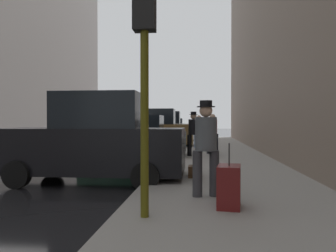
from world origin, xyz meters
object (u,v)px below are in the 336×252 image
at_px(parked_dark_green_sedan, 135,138).
at_px(parked_white_van, 163,128).
at_px(traffic_light, 145,37).
at_px(rolling_suitcase, 229,186).
at_px(parked_bronze_suv, 154,130).
at_px(pedestrian_with_beanie, 206,143).
at_px(pedestrian_with_fedora, 193,131).
at_px(duffel_bag, 195,171).
at_px(parked_black_suv, 95,141).
at_px(fire_hydrant, 177,150).
at_px(pedestrian_in_jeans, 199,130).
at_px(parked_red_hatchback, 170,129).
at_px(pedestrian_in_red_jacket, 212,131).

relative_size(parked_dark_green_sedan, parked_white_van, 0.91).
height_order(traffic_light, rolling_suitcase, traffic_light).
bearing_deg(rolling_suitcase, traffic_light, -152.98).
height_order(parked_bronze_suv, pedestrian_with_beanie, parked_bronze_suv).
bearing_deg(parked_white_van, parked_bronze_suv, -90.00).
distance_m(parked_dark_green_sedan, parked_bronze_suv, 5.47).
bearing_deg(pedestrian_with_fedora, rolling_suitcase, -84.64).
xyz_separation_m(parked_dark_green_sedan, pedestrian_with_beanie, (2.76, -7.15, 0.29)).
height_order(parked_bronze_suv, duffel_bag, parked_bronze_suv).
bearing_deg(duffel_bag, pedestrian_with_fedora, 91.55).
xyz_separation_m(parked_black_suv, pedestrian_with_fedora, (2.39, 5.14, 0.10)).
relative_size(parked_black_suv, fire_hydrant, 6.54).
height_order(fire_hydrant, traffic_light, traffic_light).
height_order(pedestrian_in_jeans, duffel_bag, pedestrian_in_jeans).
relative_size(parked_dark_green_sedan, pedestrian_in_jeans, 2.46).
distance_m(parked_red_hatchback, pedestrian_with_fedora, 15.63).
bearing_deg(pedestrian_with_beanie, parked_black_suv, 144.79).
xyz_separation_m(parked_black_suv, parked_red_hatchback, (0.00, 20.58, -0.18)).
bearing_deg(pedestrian_in_jeans, parked_red_hatchback, 102.75).
relative_size(parked_black_suv, pedestrian_with_beanie, 2.59).
distance_m(parked_black_suv, pedestrian_with_beanie, 3.38).
bearing_deg(traffic_light, parked_white_van, 95.60).
relative_size(parked_white_van, pedestrian_with_fedora, 2.61).
relative_size(parked_white_van, parked_red_hatchback, 1.09).
xyz_separation_m(parked_white_van, rolling_suitcase, (3.12, -18.27, -0.54)).
distance_m(pedestrian_with_fedora, pedestrian_in_red_jacket, 1.25).
xyz_separation_m(parked_bronze_suv, parked_white_van, (-0.00, 4.91, 0.00)).
xyz_separation_m(parked_bronze_suv, pedestrian_with_fedora, (2.39, -5.53, 0.10)).
bearing_deg(rolling_suitcase, parked_black_suv, 139.22).
relative_size(parked_white_van, pedestrian_with_beanie, 2.61).
bearing_deg(parked_dark_green_sedan, pedestrian_with_fedora, -1.52).
xyz_separation_m(parked_bronze_suv, traffic_light, (1.85, -14.02, 1.73)).
xyz_separation_m(parked_dark_green_sedan, parked_bronze_suv, (-0.00, 5.47, 0.18)).
height_order(pedestrian_with_fedora, pedestrian_in_jeans, pedestrian_with_fedora).
xyz_separation_m(fire_hydrant, pedestrian_with_fedora, (0.59, 1.23, 0.64)).
bearing_deg(fire_hydrant, pedestrian_with_beanie, -80.69).
distance_m(parked_dark_green_sedan, pedestrian_in_jeans, 4.70).
bearing_deg(parked_black_suv, traffic_light, -60.99).
distance_m(fire_hydrant, pedestrian_with_beanie, 5.97).
height_order(fire_hydrant, duffel_bag, fire_hydrant).
xyz_separation_m(parked_white_van, fire_hydrant, (1.80, -11.67, -0.54)).
distance_m(parked_dark_green_sedan, parked_white_van, 10.38).
bearing_deg(parked_bronze_suv, rolling_suitcase, -76.84).
xyz_separation_m(pedestrian_with_fedora, pedestrian_in_red_jacket, (0.80, 0.97, -0.03)).
xyz_separation_m(traffic_light, pedestrian_with_beanie, (0.91, 1.39, -1.62)).
xyz_separation_m(traffic_light, duffel_bag, (0.67, 3.48, -2.47)).
height_order(parked_dark_green_sedan, parked_white_van, parked_white_van).
distance_m(parked_bronze_suv, parked_red_hatchback, 9.91).
xyz_separation_m(pedestrian_with_fedora, rolling_suitcase, (0.74, -7.83, -0.65)).
xyz_separation_m(parked_red_hatchback, fire_hydrant, (1.80, -16.68, -0.35)).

